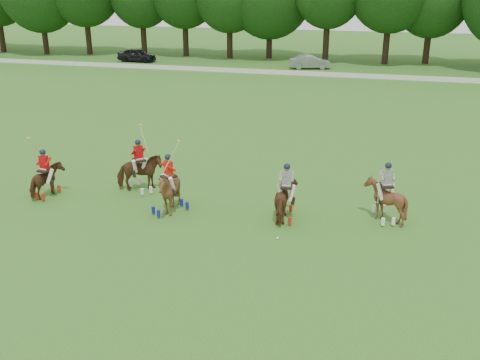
% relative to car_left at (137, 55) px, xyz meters
% --- Properties ---
extents(ground, '(180.00, 180.00, 0.00)m').
position_rel_car_left_xyz_m(ground, '(21.09, -42.50, -0.76)').
color(ground, '#2A651C').
rests_on(ground, ground).
extents(boundary_rail, '(120.00, 0.10, 0.44)m').
position_rel_car_left_xyz_m(boundary_rail, '(21.09, -4.50, -0.54)').
color(boundary_rail, white).
rests_on(boundary_rail, ground).
extents(car_left, '(4.53, 2.01, 1.52)m').
position_rel_car_left_xyz_m(car_left, '(0.00, 0.00, 0.00)').
color(car_left, black).
rests_on(car_left, ground).
extents(car_mid, '(4.52, 2.62, 1.41)m').
position_rel_car_left_xyz_m(car_mid, '(20.09, 0.00, -0.05)').
color(car_mid, gray).
rests_on(car_mid, ground).
extents(polo_red_a, '(1.08, 1.77, 2.70)m').
position_rel_car_left_xyz_m(polo_red_a, '(14.18, -38.87, 0.01)').
color(polo_red_a, '#4B2E14').
rests_on(polo_red_a, ground).
extents(polo_red_b, '(2.19, 2.21, 2.93)m').
position_rel_car_left_xyz_m(polo_red_b, '(17.79, -37.20, 0.11)').
color(polo_red_b, '#4B2E14').
rests_on(polo_red_b, ground).
extents(polo_red_c, '(2.16, 2.19, 3.03)m').
position_rel_car_left_xyz_m(polo_red_c, '(19.96, -39.08, 0.16)').
color(polo_red_c, '#4B2E14').
rests_on(polo_red_c, ground).
extents(polo_stripe_a, '(1.22, 2.01, 2.32)m').
position_rel_car_left_xyz_m(polo_stripe_a, '(24.58, -38.49, 0.08)').
color(polo_stripe_a, '#4B2E14').
rests_on(polo_stripe_a, ground).
extents(polo_stripe_b, '(1.76, 1.87, 2.38)m').
position_rel_car_left_xyz_m(polo_stripe_b, '(28.31, -37.56, 0.11)').
color(polo_stripe_b, '#4B2E14').
rests_on(polo_stripe_b, ground).
extents(polo_ball, '(0.09, 0.09, 0.09)m').
position_rel_car_left_xyz_m(polo_ball, '(24.63, -40.29, -0.71)').
color(polo_ball, white).
rests_on(polo_ball, ground).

